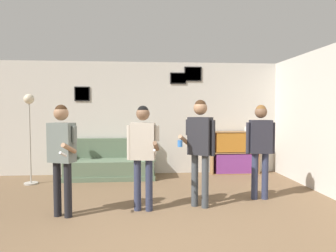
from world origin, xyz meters
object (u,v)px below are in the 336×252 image
person_spectator_near_bookshelf (260,142)px  floor_lamp (30,120)px  couch (110,165)px  bookshelf (235,153)px  person_player_foreground_center (143,147)px  person_player_foreground_left (62,149)px  drinking_cup (246,129)px  person_watcher_holding_cup (200,141)px

person_spectator_near_bookshelf → floor_lamp: bearing=162.1°
floor_lamp → person_spectator_near_bookshelf: (4.37, -1.41, -0.34)m
couch → bookshelf: 2.98m
couch → person_spectator_near_bookshelf: 3.42m
person_player_foreground_center → person_spectator_near_bookshelf: 2.06m
person_player_foreground_left → bookshelf: bearing=38.5°
bookshelf → drinking_cup: 0.64m
person_player_foreground_center → person_watcher_holding_cup: bearing=6.7°
person_player_foreground_left → person_spectator_near_bookshelf: size_ratio=0.99×
person_player_foreground_center → person_watcher_holding_cup: (0.90, 0.11, 0.07)m
bookshelf → drinking_cup: bearing=0.2°
couch → person_player_foreground_center: (0.75, -2.32, 0.70)m
floor_lamp → bookshelf: bearing=8.3°
bookshelf → floor_lamp: (-4.56, -0.67, 0.83)m
floor_lamp → person_player_foreground_left: floor_lamp is taller
couch → person_player_foreground_left: bearing=-99.4°
floor_lamp → person_spectator_near_bookshelf: size_ratio=1.15×
couch → floor_lamp: floor_lamp is taller
floor_lamp → person_player_foreground_center: (2.35, -1.85, -0.36)m
person_player_foreground_left → person_watcher_holding_cup: (2.06, 0.28, 0.06)m
person_player_foreground_left → person_spectator_near_bookshelf: (3.18, 0.61, 0.01)m
person_player_foreground_left → person_watcher_holding_cup: 2.08m
couch → drinking_cup: 3.35m
bookshelf → floor_lamp: 4.68m
person_player_foreground_left → person_spectator_near_bookshelf: 3.24m
person_player_foreground_left → drinking_cup: person_player_foreground_left is taller
drinking_cup → person_spectator_near_bookshelf: bearing=-102.8°
drinking_cup → couch: bearing=-176.5°
bookshelf → person_watcher_holding_cup: size_ratio=0.68×
person_player_foreground_left → drinking_cup: size_ratio=14.25×
drinking_cup → bookshelf: bearing=-179.8°
bookshelf → person_watcher_holding_cup: bearing=-118.6°
person_player_foreground_left → person_watcher_holding_cup: size_ratio=0.95×
floor_lamp → person_spectator_near_bookshelf: 4.60m
bookshelf → person_player_foreground_left: size_ratio=0.71×
couch → person_spectator_near_bookshelf: (2.77, -1.88, 0.71)m
bookshelf → couch: bearing=-176.2°
floor_lamp → person_watcher_holding_cup: 3.70m
person_spectator_near_bookshelf → person_watcher_holding_cup: bearing=-163.4°
person_watcher_holding_cup → person_player_foreground_left: bearing=-172.4°
bookshelf → person_spectator_near_bookshelf: 2.14m
person_player_foreground_left → drinking_cup: 4.54m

